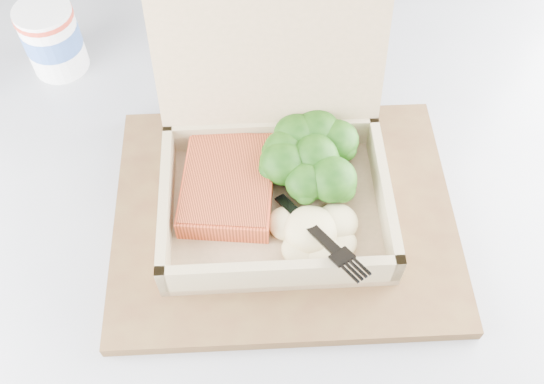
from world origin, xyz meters
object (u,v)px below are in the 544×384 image
object	(u,v)px
takeout_container	(274,154)
paper_cup	(51,37)
serving_tray	(284,215)
cafe_table	(268,326)

from	to	relation	value
takeout_container	paper_cup	xyz separation A→B (m)	(-0.20, 0.27, -0.02)
takeout_container	serving_tray	bearing A→B (deg)	-75.55
cafe_table	serving_tray	distance (m)	0.21
serving_tray	takeout_container	size ratio (longest dim) A/B	1.27
cafe_table	takeout_container	distance (m)	0.28
serving_tray	paper_cup	distance (m)	0.37
cafe_table	takeout_container	world-z (taller)	takeout_container
takeout_container	cafe_table	bearing A→B (deg)	-97.89
serving_tray	takeout_container	distance (m)	0.07
serving_tray	takeout_container	xyz separation A→B (m)	(0.00, 0.04, 0.06)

